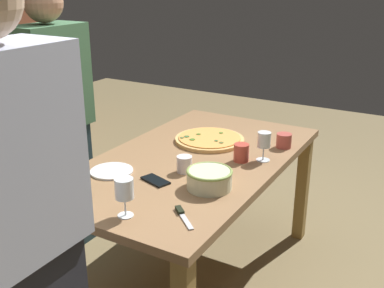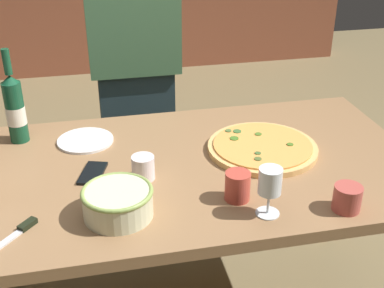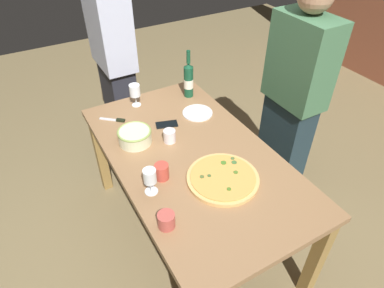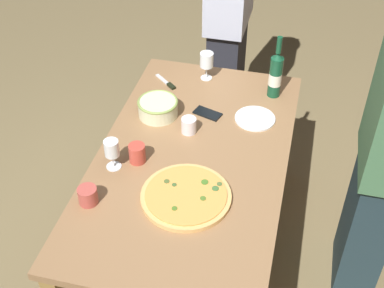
{
  "view_description": "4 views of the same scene",
  "coord_description": "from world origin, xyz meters",
  "px_view_note": "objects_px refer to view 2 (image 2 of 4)",
  "views": [
    {
      "loc": [
        -1.96,
        -1.13,
        1.66
      ],
      "look_at": [
        0.0,
        0.0,
        0.83
      ],
      "focal_mm": 43.2,
      "sensor_mm": 36.0,
      "label": 1
    },
    {
      "loc": [
        -0.32,
        -1.5,
        1.64
      ],
      "look_at": [
        0.0,
        0.0,
        0.83
      ],
      "focal_mm": 47.61,
      "sensor_mm": 36.0,
      "label": 2
    },
    {
      "loc": [
        1.32,
        -0.75,
        2.07
      ],
      "look_at": [
        0.0,
        0.0,
        0.83
      ],
      "focal_mm": 31.42,
      "sensor_mm": 36.0,
      "label": 3
    },
    {
      "loc": [
        1.81,
        0.45,
        2.43
      ],
      "look_at": [
        0.0,
        0.0,
        0.83
      ],
      "focal_mm": 49.28,
      "sensor_mm": 36.0,
      "label": 4
    }
  ],
  "objects_px": {
    "serving_bowl": "(118,201)",
    "cell_phone": "(93,173)",
    "wine_bottle": "(15,108)",
    "person_host": "(134,65)",
    "pizza": "(262,147)",
    "side_plate": "(85,141)",
    "cup_amber": "(143,168)",
    "cup_ceramic": "(238,186)",
    "cup_spare": "(347,198)",
    "dining_table": "(192,186)",
    "pizza_knife": "(18,232)",
    "wine_glass_near_pizza": "(270,184)"
  },
  "relations": [
    {
      "from": "serving_bowl",
      "to": "cell_phone",
      "type": "bearing_deg",
      "value": 104.73
    },
    {
      "from": "wine_bottle",
      "to": "person_host",
      "type": "height_order",
      "value": "person_host"
    },
    {
      "from": "pizza",
      "to": "person_host",
      "type": "distance_m",
      "value": 0.92
    },
    {
      "from": "side_plate",
      "to": "serving_bowl",
      "type": "bearing_deg",
      "value": -80.62
    },
    {
      "from": "cup_amber",
      "to": "wine_bottle",
      "type": "bearing_deg",
      "value": 138.59
    },
    {
      "from": "wine_bottle",
      "to": "serving_bowl",
      "type": "bearing_deg",
      "value": -60.11
    },
    {
      "from": "cup_amber",
      "to": "person_host",
      "type": "distance_m",
      "value": 0.94
    },
    {
      "from": "wine_bottle",
      "to": "cell_phone",
      "type": "distance_m",
      "value": 0.43
    },
    {
      "from": "serving_bowl",
      "to": "cup_amber",
      "type": "distance_m",
      "value": 0.21
    },
    {
      "from": "pizza",
      "to": "serving_bowl",
      "type": "distance_m",
      "value": 0.62
    },
    {
      "from": "wine_bottle",
      "to": "cup_ceramic",
      "type": "height_order",
      "value": "wine_bottle"
    },
    {
      "from": "cup_amber",
      "to": "side_plate",
      "type": "relative_size",
      "value": 0.39
    },
    {
      "from": "cup_amber",
      "to": "cup_spare",
      "type": "bearing_deg",
      "value": -28.05
    },
    {
      "from": "person_host",
      "to": "side_plate",
      "type": "bearing_deg",
      "value": -28.75
    },
    {
      "from": "pizza",
      "to": "side_plate",
      "type": "relative_size",
      "value": 1.9
    },
    {
      "from": "cup_spare",
      "to": "dining_table",
      "type": "bearing_deg",
      "value": 137.25
    },
    {
      "from": "cup_spare",
      "to": "pizza_knife",
      "type": "bearing_deg",
      "value": 174.88
    },
    {
      "from": "cup_ceramic",
      "to": "cup_spare",
      "type": "distance_m",
      "value": 0.33
    },
    {
      "from": "dining_table",
      "to": "side_plate",
      "type": "relative_size",
      "value": 7.62
    },
    {
      "from": "wine_glass_near_pizza",
      "to": "pizza_knife",
      "type": "distance_m",
      "value": 0.72
    },
    {
      "from": "cup_amber",
      "to": "side_plate",
      "type": "distance_m",
      "value": 0.36
    },
    {
      "from": "wine_glass_near_pizza",
      "to": "cup_ceramic",
      "type": "relative_size",
      "value": 1.66
    },
    {
      "from": "cup_spare",
      "to": "cell_phone",
      "type": "relative_size",
      "value": 0.59
    },
    {
      "from": "cell_phone",
      "to": "person_host",
      "type": "relative_size",
      "value": 0.09
    },
    {
      "from": "side_plate",
      "to": "person_host",
      "type": "distance_m",
      "value": 0.69
    },
    {
      "from": "wine_glass_near_pizza",
      "to": "dining_table",
      "type": "bearing_deg",
      "value": 114.91
    },
    {
      "from": "cell_phone",
      "to": "pizza",
      "type": "bearing_deg",
      "value": -158.46
    },
    {
      "from": "wine_bottle",
      "to": "pizza_knife",
      "type": "distance_m",
      "value": 0.61
    },
    {
      "from": "wine_bottle",
      "to": "person_host",
      "type": "bearing_deg",
      "value": 48.52
    },
    {
      "from": "wine_glass_near_pizza",
      "to": "cup_amber",
      "type": "bearing_deg",
      "value": 140.29
    },
    {
      "from": "cup_amber",
      "to": "pizza_knife",
      "type": "xyz_separation_m",
      "value": [
        -0.38,
        -0.22,
        -0.03
      ]
    },
    {
      "from": "pizza",
      "to": "cup_spare",
      "type": "distance_m",
      "value": 0.42
    },
    {
      "from": "pizza",
      "to": "cup_spare",
      "type": "xyz_separation_m",
      "value": [
        0.12,
        -0.4,
        0.03
      ]
    },
    {
      "from": "dining_table",
      "to": "cell_phone",
      "type": "bearing_deg",
      "value": -179.95
    },
    {
      "from": "cup_spare",
      "to": "person_host",
      "type": "relative_size",
      "value": 0.05
    },
    {
      "from": "cup_ceramic",
      "to": "pizza_knife",
      "type": "relative_size",
      "value": 0.62
    },
    {
      "from": "wine_bottle",
      "to": "cup_ceramic",
      "type": "xyz_separation_m",
      "value": [
        0.69,
        -0.55,
        -0.09
      ]
    },
    {
      "from": "cup_amber",
      "to": "side_plate",
      "type": "xyz_separation_m",
      "value": [
        -0.18,
        0.31,
        -0.04
      ]
    },
    {
      "from": "person_host",
      "to": "dining_table",
      "type": "bearing_deg",
      "value": 0.0
    },
    {
      "from": "side_plate",
      "to": "wine_bottle",
      "type": "bearing_deg",
      "value": 165.09
    },
    {
      "from": "serving_bowl",
      "to": "wine_glass_near_pizza",
      "type": "distance_m",
      "value": 0.44
    },
    {
      "from": "serving_bowl",
      "to": "wine_bottle",
      "type": "bearing_deg",
      "value": 119.89
    },
    {
      "from": "dining_table",
      "to": "cup_amber",
      "type": "distance_m",
      "value": 0.23
    },
    {
      "from": "cup_spare",
      "to": "pizza_knife",
      "type": "height_order",
      "value": "cup_spare"
    },
    {
      "from": "wine_bottle",
      "to": "pizza_knife",
      "type": "height_order",
      "value": "wine_bottle"
    },
    {
      "from": "cup_ceramic",
      "to": "cup_spare",
      "type": "relative_size",
      "value": 1.09
    },
    {
      "from": "pizza",
      "to": "cup_ceramic",
      "type": "height_order",
      "value": "cup_ceramic"
    },
    {
      "from": "wine_bottle",
      "to": "wine_glass_near_pizza",
      "type": "distance_m",
      "value": 1.0
    },
    {
      "from": "cup_spare",
      "to": "serving_bowl",
      "type": "bearing_deg",
      "value": 170.34
    },
    {
      "from": "dining_table",
      "to": "cup_ceramic",
      "type": "bearing_deg",
      "value": -69.44
    }
  ]
}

